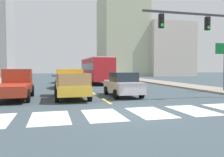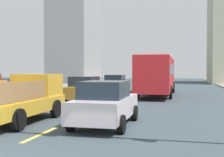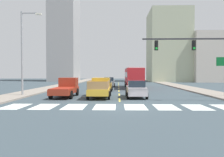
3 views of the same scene
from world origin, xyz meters
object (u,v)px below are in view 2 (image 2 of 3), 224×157
object	(u,v)px
pickup_stakebed	(23,99)
sedan_near_left	(105,103)
sedan_mid	(115,84)
city_bus	(157,73)
sedan_far	(85,89)

from	to	relation	value
pickup_stakebed	sedan_near_left	size ratio (longest dim) A/B	1.18
pickup_stakebed	sedan_mid	bearing A→B (deg)	90.74
sedan_mid	sedan_near_left	xyz separation A→B (m)	(3.39, -16.48, 0.00)
city_bus	sedan_far	distance (m)	7.68
sedan_mid	sedan_near_left	bearing A→B (deg)	-80.75
pickup_stakebed	sedan_near_left	xyz separation A→B (m)	(3.66, -0.23, -0.08)
sedan_far	sedan_near_left	world-z (taller)	same
pickup_stakebed	sedan_mid	xyz separation A→B (m)	(0.27, 16.25, -0.08)
sedan_near_left	city_bus	bearing A→B (deg)	87.01
pickup_stakebed	sedan_mid	world-z (taller)	pickup_stakebed
pickup_stakebed	sedan_near_left	distance (m)	3.67
city_bus	sedan_mid	xyz separation A→B (m)	(-4.15, 2.16, -1.09)
pickup_stakebed	sedan_near_left	world-z (taller)	pickup_stakebed
city_bus	sedan_far	bearing A→B (deg)	-126.28
pickup_stakebed	sedan_far	distance (m)	7.86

